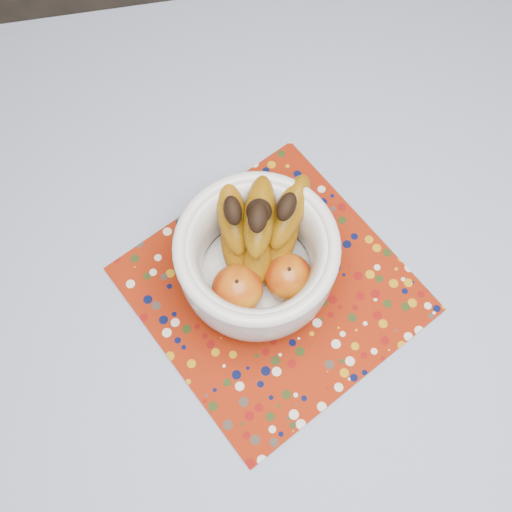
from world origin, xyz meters
name	(u,v)px	position (x,y,z in m)	size (l,w,h in m)	color
table	(322,343)	(0.00, 0.00, 0.67)	(1.20, 1.20, 0.75)	brown
tablecloth	(327,331)	(0.00, 0.00, 0.76)	(1.32, 1.32, 0.01)	slate
placemat	(272,289)	(-0.07, 0.08, 0.76)	(0.37, 0.37, 0.00)	maroon
fruit_bowl	(260,252)	(-0.08, 0.10, 0.85)	(0.24, 0.23, 0.19)	silver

